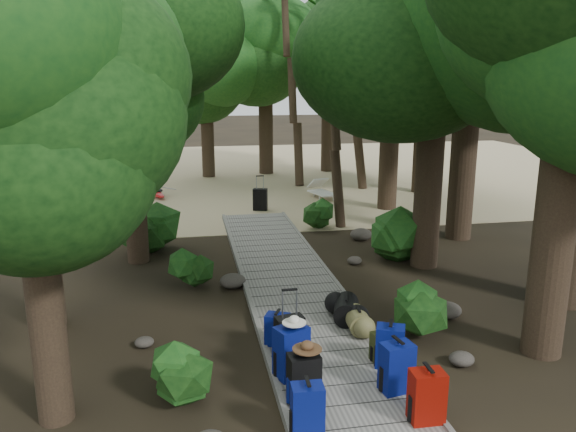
{
  "coord_description": "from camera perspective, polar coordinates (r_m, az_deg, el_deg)",
  "views": [
    {
      "loc": [
        -2.1,
        -10.36,
        4.3
      ],
      "look_at": [
        0.38,
        2.99,
        1.0
      ],
      "focal_mm": 35.0,
      "sensor_mm": 36.0,
      "label": 1
    }
  ],
  "objects": [
    {
      "name": "palm_left_a",
      "position": [
        16.61,
        -20.35,
        11.45
      ],
      "size": [
        4.9,
        4.9,
        7.8
      ],
      "primitive_type": null,
      "color": "#113C11",
      "rests_on": "ground"
    },
    {
      "name": "tree_right_a",
      "position": [
        9.28,
        26.99,
        13.24
      ],
      "size": [
        5.36,
        5.36,
        8.93
      ],
      "primitive_type": null,
      "color": "black",
      "rests_on": "ground"
    },
    {
      "name": "backpack_right_a",
      "position": [
        7.54,
        13.93,
        -17.11
      ],
      "size": [
        0.43,
        0.31,
        0.75
      ],
      "primitive_type": null,
      "rotation": [
        0.0,
        0.0,
        -0.02
      ],
      "color": "#8F1504",
      "rests_on": "boardwalk"
    },
    {
      "name": "sun_lounger",
      "position": [
        20.87,
        3.55,
        2.7
      ],
      "size": [
        1.15,
        2.09,
        0.64
      ],
      "primitive_type": null,
      "rotation": [
        0.0,
        0.0,
        0.27
      ],
      "color": "silver",
      "rests_on": "sand_beach"
    },
    {
      "name": "rock_right_b",
      "position": [
        10.94,
        15.84,
        -9.19
      ],
      "size": [
        0.54,
        0.49,
        0.3
      ],
      "primitive_type": null,
      "color": "#4C473F",
      "rests_on": "ground"
    },
    {
      "name": "rock_left_c",
      "position": [
        12.03,
        -5.63,
        -6.57
      ],
      "size": [
        0.56,
        0.5,
        0.31
      ],
      "primitive_type": null,
      "color": "#4C473F",
      "rests_on": "ground"
    },
    {
      "name": "sand_beach",
      "position": [
        26.79,
        -5.91,
        4.38
      ],
      "size": [
        40.0,
        22.0,
        0.02
      ],
      "primitive_type": "cube",
      "color": "tan",
      "rests_on": "ground"
    },
    {
      "name": "rock_right_d",
      "position": [
        15.57,
        7.43,
        -1.86
      ],
      "size": [
        0.6,
        0.54,
        0.33
      ],
      "primitive_type": null,
      "color": "#4C473F",
      "rests_on": "ground"
    },
    {
      "name": "rock_left_b",
      "position": [
        9.79,
        -14.39,
        -12.31
      ],
      "size": [
        0.32,
        0.29,
        0.17
      ],
      "primitive_type": null,
      "color": "#4C473F",
      "rests_on": "ground"
    },
    {
      "name": "backpack_left_a",
      "position": [
        7.1,
        2.0,
        -18.88
      ],
      "size": [
        0.4,
        0.29,
        0.73
      ],
      "primitive_type": null,
      "rotation": [
        0.0,
        0.0,
        -0.05
      ],
      "color": "navy",
      "rests_on": "boardwalk"
    },
    {
      "name": "backpack_right_d",
      "position": [
        8.88,
        9.55,
        -12.8
      ],
      "size": [
        0.36,
        0.29,
        0.5
      ],
      "primitive_type": null,
      "rotation": [
        0.0,
        0.0,
        0.16
      ],
      "color": "#353A17",
      "rests_on": "boardwalk"
    },
    {
      "name": "shrub_left_b",
      "position": [
        12.2,
        -9.76,
        -5.4
      ],
      "size": [
        0.79,
        0.79,
        0.72
      ],
      "primitive_type": null,
      "color": "#144416",
      "rests_on": "ground"
    },
    {
      "name": "shrub_left_c",
      "position": [
        14.86,
        -13.56,
        -1.16
      ],
      "size": [
        1.33,
        1.33,
        1.2
      ],
      "primitive_type": null,
      "color": "#144416",
      "rests_on": "ground"
    },
    {
      "name": "tree_right_f",
      "position": [
        22.29,
        13.86,
        14.08
      ],
      "size": [
        5.16,
        5.16,
        9.22
      ],
      "primitive_type": null,
      "color": "black",
      "rests_on": "ground"
    },
    {
      "name": "tree_right_c",
      "position": [
        13.11,
        14.72,
        14.12
      ],
      "size": [
        5.21,
        5.21,
        9.01
      ],
      "primitive_type": null,
      "color": "black",
      "rests_on": "ground"
    },
    {
      "name": "palm_right_a",
      "position": [
        16.63,
        5.81,
        10.68
      ],
      "size": [
        4.05,
        4.05,
        6.91
      ],
      "primitive_type": null,
      "color": "#113C11",
      "rests_on": "ground"
    },
    {
      "name": "shrub_right_b",
      "position": [
        13.82,
        10.55,
        -1.85
      ],
      "size": [
        1.46,
        1.46,
        1.32
      ],
      "primitive_type": null,
      "color": "#144416",
      "rests_on": "ground"
    },
    {
      "name": "backpack_left_d",
      "position": [
        9.23,
        -1.08,
        -11.29
      ],
      "size": [
        0.45,
        0.4,
        0.57
      ],
      "primitive_type": null,
      "rotation": [
        0.0,
        0.0,
        -0.43
      ],
      "color": "navy",
      "rests_on": "boardwalk"
    },
    {
      "name": "backpack_left_c",
      "position": [
        8.27,
        0.33,
        -13.36
      ],
      "size": [
        0.55,
        0.48,
        0.85
      ],
      "primitive_type": null,
      "rotation": [
        0.0,
        0.0,
        0.41
      ],
      "color": "navy",
      "rests_on": "boardwalk"
    },
    {
      "name": "tree_right_e",
      "position": [
        19.07,
        10.56,
        14.27
      ],
      "size": [
        5.08,
        5.08,
        9.15
      ],
      "primitive_type": null,
      "color": "black",
      "rests_on": "ground"
    },
    {
      "name": "shrub_right_a",
      "position": [
        10.0,
        13.78,
        -9.15
      ],
      "size": [
        1.09,
        1.09,
        0.98
      ],
      "primitive_type": null,
      "color": "#144416",
      "rests_on": "ground"
    },
    {
      "name": "ground",
      "position": [
        11.42,
        0.88,
        -8.47
      ],
      "size": [
        120.0,
        120.0,
        0.0
      ],
      "primitive_type": "plane",
      "color": "black",
      "rests_on": "ground"
    },
    {
      "name": "lone_suitcase_on_sand",
      "position": [
        18.89,
        -2.84,
        1.68
      ],
      "size": [
        0.52,
        0.39,
        0.73
      ],
      "primitive_type": null,
      "rotation": [
        0.0,
        0.0,
        -0.31
      ],
      "color": "black",
      "rests_on": "sand_beach"
    },
    {
      "name": "palm_right_b",
      "position": [
        22.85,
        7.66,
        14.59
      ],
      "size": [
        4.88,
        4.88,
        9.43
      ],
      "primitive_type": null,
      "color": "#113C11",
      "rests_on": "ground"
    },
    {
      "name": "rock_right_c",
      "position": [
        13.56,
        6.79,
        -4.5
      ],
      "size": [
        0.35,
        0.32,
        0.19
      ],
      "primitive_type": null,
      "color": "#4C473F",
      "rests_on": "ground"
    },
    {
      "name": "tree_left_a",
      "position": [
        7.24,
        -24.65,
        3.65
      ],
      "size": [
        3.84,
        3.84,
        6.4
      ],
      "primitive_type": null,
      "color": "black",
      "rests_on": "ground"
    },
    {
      "name": "tree_back_c",
      "position": [
        26.95,
        4.15,
        13.8
      ],
      "size": [
        4.87,
        4.87,
        8.76
      ],
      "primitive_type": null,
      "color": "black",
      "rests_on": "ground"
    },
    {
      "name": "boardwalk",
      "position": [
        12.31,
        -0.04,
        -6.49
      ],
      "size": [
        2.0,
        12.0,
        0.12
      ],
      "primitive_type": "cube",
      "color": "gray",
      "rests_on": "ground"
    },
    {
      "name": "tree_back_b",
      "position": [
        26.19,
        -2.32,
        14.52
      ],
      "size": [
        5.26,
        5.26,
        9.39
      ],
      "primitive_type": null,
      "color": "black",
      "rests_on": "ground"
    },
    {
      "name": "hat_white",
      "position": [
        8.03,
        0.63,
        -10.44
      ],
      "size": [
        0.34,
        0.34,
        0.11
      ],
      "primitive_type": null,
      "color": "silver",
      "rests_on": "backpack_left_c"
    },
    {
      "name": "duffel_right_khaki",
      "position": [
        9.79,
        7.1,
        -10.47
      ],
      "size": [
        0.43,
        0.61,
        0.39
      ],
      "primitive_type": null,
      "rotation": [
        0.0,
        0.0,
        -0.08
      ],
      "color": "olive",
      "rests_on": "boardwalk"
    },
    {
      "name": "tree_left_c",
      "position": [
        13.53,
        -15.89,
        10.65
      ],
      "size": [
        4.27,
        4.27,
        7.42
      ],
      "primitive_type": null,
      "color": "black",
      "rests_on": "ground"
    },
    {
      "name": "rock_left_d",
      "position": [
        13.6,
        -10.48,
        -4.67
      ],
      "size": [
        0.28,
        0.25,
        0.15
      ],
      "primitive_type": null,
      "color": "#4C473F",
      "rests_on": "ground"
    },
    {
      "name": "tree_back_d",
      "position": [
        24.44,
        -19.49,
        11.45
      ],
      "size": [
        4.42,
        4.42,
        7.36
      ],
      "primitive_type": null,
      "color": "black",
      "rests_on": "ground"
    },
    {
      "name": "tree_left_b",
      "position": [
        10.31,
        -25.05,
        10.8
      ],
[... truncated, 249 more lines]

